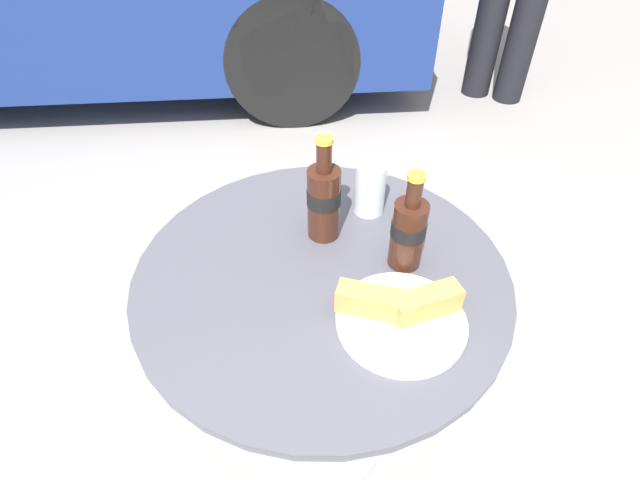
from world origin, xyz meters
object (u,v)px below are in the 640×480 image
cola_bottle_right (408,231)px  cola_bottle_left (324,199)px  bistro_table (321,314)px  drinking_glass (370,190)px  lunch_plate_near (400,313)px

cola_bottle_right → cola_bottle_left: bearing=146.4°
bistro_table → drinking_glass: size_ratio=6.22×
cola_bottle_left → drinking_glass: bearing=33.4°
cola_bottle_left → lunch_plate_near: cola_bottle_left is taller
lunch_plate_near → cola_bottle_right: bearing=75.1°
cola_bottle_right → drinking_glass: (-0.05, 0.18, -0.03)m
bistro_table → cola_bottle_left: cola_bottle_left is taller
drinking_glass → lunch_plate_near: bearing=-89.1°
cola_bottle_right → drinking_glass: cola_bottle_right is taller
drinking_glass → lunch_plate_near: (0.01, -0.33, -0.04)m
bistro_table → lunch_plate_near: 0.25m
bistro_table → drinking_glass: bearing=56.3°
cola_bottle_left → lunch_plate_near: (0.12, -0.25, -0.07)m
bistro_table → lunch_plate_near: bearing=-46.8°
lunch_plate_near → cola_bottle_left: bearing=114.5°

